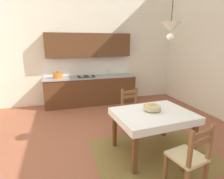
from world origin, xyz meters
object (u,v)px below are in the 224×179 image
Objects in this scene: kitchen_cabinetry at (90,78)px; fruit_bowl at (152,107)px; dining_table at (153,119)px; pendant_lamp at (171,28)px; dining_chair_camera_side at (189,157)px; dining_chair_kitchen_side at (132,111)px.

kitchen_cabinetry is 9.46× the size of fruit_bowl.
pendant_lamp reaches higher than dining_table.
pendant_lamp is at bearing -57.94° from fruit_bowl.
dining_chair_camera_side is (0.05, -0.88, -0.18)m from dining_table.
fruit_bowl reaches higher than dining_table.
dining_chair_kitchen_side is 3.10× the size of fruit_bowl.
dining_chair_camera_side is (0.05, -1.80, 0.00)m from dining_chair_kitchen_side.
dining_table is at bearing -79.63° from kitchen_cabinetry.
dining_chair_kitchen_side is at bearing 91.55° from dining_chair_camera_side.
kitchen_cabinetry is 3.07m from dining_table.
kitchen_cabinetry reaches higher than dining_chair_camera_side.
pendant_lamp is (0.69, -3.14, 1.27)m from kitchen_cabinetry.
fruit_bowl is (0.01, -0.84, 0.37)m from dining_chair_kitchen_side.
fruit_bowl is at bearing -89.48° from dining_chair_kitchen_side.
dining_chair_camera_side is (0.61, -3.90, -0.41)m from kitchen_cabinetry.
dining_chair_kitchen_side is at bearing 89.69° from dining_table.
dining_chair_camera_side is at bearing -87.55° from fruit_bowl.
kitchen_cabinetry reaches higher than dining_table.
kitchen_cabinetry is 2.08× the size of dining_table.
dining_chair_kitchen_side is (0.01, 0.92, -0.18)m from dining_table.
dining_chair_kitchen_side is at bearing 90.52° from fruit_bowl.
dining_table is at bearing -90.31° from dining_chair_kitchen_side.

